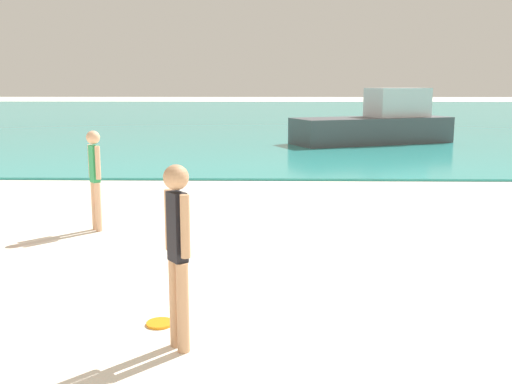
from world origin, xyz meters
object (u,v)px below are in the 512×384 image
Objects in this scene: person_standing at (178,247)px; frisbee at (160,323)px; person_distant at (95,174)px; boat_near at (377,124)px.

frisbee is at bearing -7.43° from person_standing.
person_distant is at bearing 114.32° from frisbee.
person_standing is 0.26× the size of boat_near.
person_standing reaches higher than person_distant.
boat_near is (5.10, 16.98, 0.75)m from frisbee.
person_distant is 0.25× the size of boat_near.
boat_near is at bearing -50.77° from person_standing.
person_distant is (-1.91, 4.15, -0.03)m from person_standing.
person_distant is at bearing 40.93° from boat_near.
person_distant is at bearing -10.55° from person_standing.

